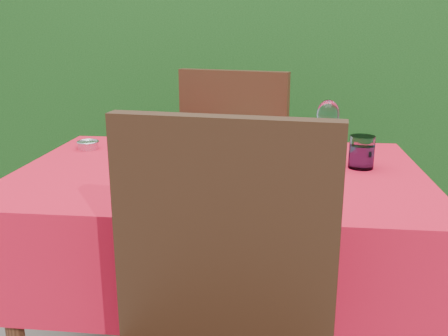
# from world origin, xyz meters

# --- Properties ---
(hedge) EXTENTS (3.20, 0.55, 1.78)m
(hedge) POSITION_xyz_m (0.00, 1.55, 0.92)
(hedge) COLOR black
(hedge) RESTS_ON ground
(dining_table) EXTENTS (1.26, 0.86, 0.75)m
(dining_table) POSITION_xyz_m (0.00, 0.00, 0.60)
(dining_table) COLOR #4C2C18
(dining_table) RESTS_ON ground
(chair_far) EXTENTS (0.55, 0.55, 1.01)m
(chair_far) POSITION_xyz_m (0.02, 0.62, 0.58)
(chair_far) COLOR black
(chair_far) RESTS_ON ground
(pizza_plate) EXTENTS (0.39, 0.39, 0.06)m
(pizza_plate) POSITION_xyz_m (0.07, -0.15, 0.78)
(pizza_plate) COLOR white
(pizza_plate) RESTS_ON dining_table
(pasta_plate) EXTENTS (0.26, 0.26, 0.07)m
(pasta_plate) POSITION_xyz_m (-0.01, 0.27, 0.77)
(pasta_plate) COLOR white
(pasta_plate) RESTS_ON dining_table
(water_glass) EXTENTS (0.08, 0.08, 0.10)m
(water_glass) POSITION_xyz_m (0.44, 0.07, 0.79)
(water_glass) COLOR silver
(water_glass) RESTS_ON dining_table
(wine_glass) EXTENTS (0.08, 0.08, 0.19)m
(wine_glass) POSITION_xyz_m (0.35, 0.24, 0.88)
(wine_glass) COLOR white
(wine_glass) RESTS_ON dining_table
(fork) EXTENTS (0.11, 0.16, 0.00)m
(fork) POSITION_xyz_m (-0.28, -0.08, 0.75)
(fork) COLOR #AEADB4
(fork) RESTS_ON dining_table
(steel_ramekin) EXTENTS (0.07, 0.07, 0.03)m
(steel_ramekin) POSITION_xyz_m (-0.51, 0.22, 0.76)
(steel_ramekin) COLOR silver
(steel_ramekin) RESTS_ON dining_table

